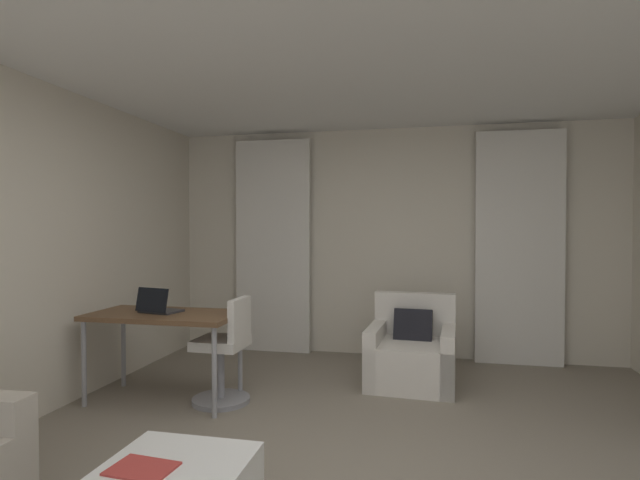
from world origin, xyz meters
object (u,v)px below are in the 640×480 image
Objects in this scene: desk at (164,321)px; desk_chair at (225,356)px; armchair at (412,354)px; magazine_open at (142,469)px; laptop at (158,307)px.

desk_chair reaches higher than desk.
magazine_open is (-1.10, -2.74, 0.12)m from armchair.
magazine_open is at bearing -111.87° from armchair.
desk is at bearing -155.89° from armchair.
armchair reaches higher than magazine_open.
desk is at bearing 117.02° from magazine_open.
laptop is at bearing -173.71° from desk.
laptop is at bearing 118.41° from magazine_open.
magazine_open is at bearing -62.98° from desk.
armchair is 2.26m from desk.
magazine_open is at bearing -61.59° from laptop.
armchair is 2.34m from laptop.
desk is (-2.03, -0.91, 0.40)m from armchair.
desk_chair is at bearing 6.34° from laptop.
desk_chair is 2.97× the size of magazine_open.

